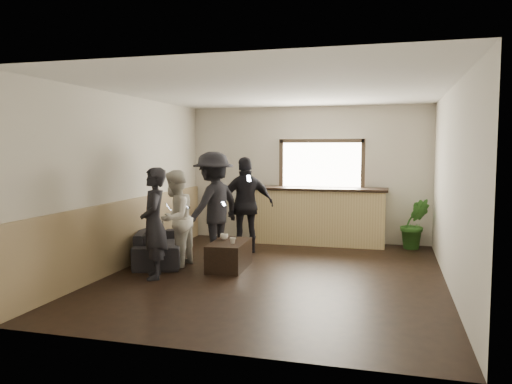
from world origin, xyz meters
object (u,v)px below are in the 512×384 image
(coffee_table, at_px, (229,255))
(person_c, at_px, (214,205))
(person_a, at_px, (154,223))
(bar_counter, at_px, (319,212))
(sofa, at_px, (161,244))
(person_b, at_px, (175,219))
(cup_a, at_px, (224,237))
(cup_b, at_px, (233,241))
(potted_plant, at_px, (415,224))
(person_d, at_px, (246,205))

(coffee_table, distance_m, person_c, 1.10)
(person_a, bearing_deg, bar_counter, 122.64)
(person_a, bearing_deg, sofa, 174.99)
(person_b, bearing_deg, cup_a, 111.26)
(cup_b, xyz_separation_m, potted_plant, (2.86, 2.54, 0.01))
(coffee_table, xyz_separation_m, person_d, (-0.09, 1.27, 0.67))
(cup_b, bearing_deg, cup_a, 130.96)
(sofa, xyz_separation_m, potted_plant, (4.30, 2.13, 0.21))
(bar_counter, bearing_deg, person_c, -131.94)
(person_c, bearing_deg, person_d, 166.75)
(person_a, bearing_deg, person_c, 139.53)
(cup_b, bearing_deg, sofa, 163.89)
(person_b, bearing_deg, person_c, 155.43)
(bar_counter, xyz_separation_m, coffee_table, (-1.11, -2.46, -0.42))
(cup_b, bearing_deg, person_b, 179.74)
(cup_a, distance_m, cup_b, 0.37)
(sofa, xyz_separation_m, person_b, (0.45, -0.41, 0.52))
(coffee_table, relative_size, cup_a, 7.47)
(person_a, height_order, person_d, person_d)
(potted_plant, distance_m, person_a, 5.07)
(coffee_table, height_order, person_c, person_c)
(sofa, bearing_deg, person_b, -152.44)
(bar_counter, height_order, cup_b, bar_counter)
(sofa, height_order, person_d, person_d)
(person_a, bearing_deg, coffee_table, 107.88)
(person_c, bearing_deg, person_a, 7.22)
(person_d, bearing_deg, potted_plant, 170.80)
(cup_b, distance_m, person_c, 1.10)
(coffee_table, xyz_separation_m, potted_plant, (2.96, 2.41, 0.27))
(coffee_table, distance_m, cup_a, 0.33)
(cup_b, xyz_separation_m, person_b, (-0.99, 0.00, 0.31))
(potted_plant, relative_size, person_b, 0.62)
(person_b, distance_m, person_c, 0.89)
(sofa, relative_size, person_c, 1.01)
(cup_b, distance_m, person_b, 1.04)
(person_a, relative_size, person_d, 0.93)
(sofa, relative_size, person_b, 1.20)
(sofa, height_order, potted_plant, potted_plant)
(sofa, bearing_deg, person_c, -85.76)
(cup_a, xyz_separation_m, person_d, (0.05, 1.12, 0.41))
(cup_a, xyz_separation_m, person_a, (-0.75, -1.01, 0.34))
(coffee_table, height_order, person_b, person_b)
(coffee_table, distance_m, potted_plant, 3.83)
(bar_counter, xyz_separation_m, sofa, (-2.45, -2.17, -0.36))
(potted_plant, xyz_separation_m, person_b, (-3.85, -2.54, 0.30))
(coffee_table, xyz_separation_m, person_b, (-0.89, -0.13, 0.58))
(person_b, bearing_deg, cup_b, 91.19)
(cup_a, height_order, person_a, person_a)
(sofa, distance_m, person_d, 1.71)
(cup_b, height_order, person_c, person_c)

